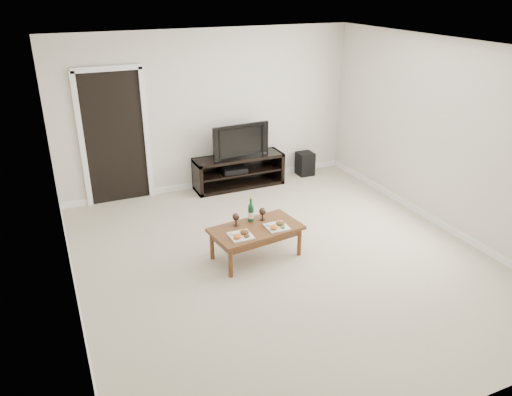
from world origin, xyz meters
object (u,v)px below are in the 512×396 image
Objects in this scene: coffee_table at (256,242)px; television at (238,140)px; media_console at (239,171)px; subwoofer at (305,164)px.

television is at bearing 73.26° from coffee_table.
television reaches higher than coffee_table.
media_console is 1.36× the size of coffee_table.
coffee_table is at bearing -110.88° from television.
subwoofer is at bearing -1.93° from television.
subwoofer is 3.09m from coffee_table.
subwoofer is at bearing 2.21° from media_console.
television reaches higher than subwoofer.
media_console is 0.56m from television.
television is at bearing 0.00° from media_console.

